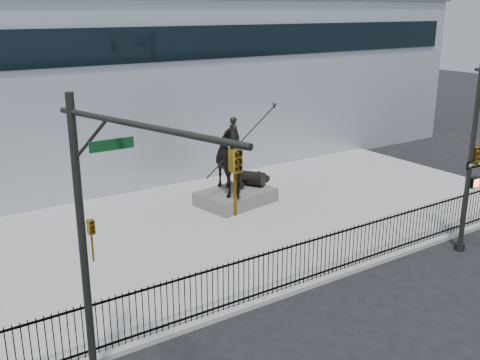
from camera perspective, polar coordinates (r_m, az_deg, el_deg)
ground at (r=17.51m, az=8.31°, el=-12.57°), size 120.00×120.00×0.00m
plaza at (r=22.56m, az=-3.72°, el=-5.17°), size 30.00×12.00×0.15m
building at (r=33.04m, az=-15.57°, el=9.34°), size 44.00×14.00×9.00m
picket_fence at (r=17.92m, az=5.73°, el=-8.48°), size 22.10×0.10×1.50m
statue_plinth at (r=25.27m, az=-0.43°, el=-1.73°), size 3.58×2.75×0.61m
equestrian_statue at (r=24.85m, az=-0.34°, el=1.76°), size 4.12×2.91×3.53m
traffic_signal_left at (r=12.00m, az=-13.41°, el=-5.86°), size 1.52×4.84×7.00m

